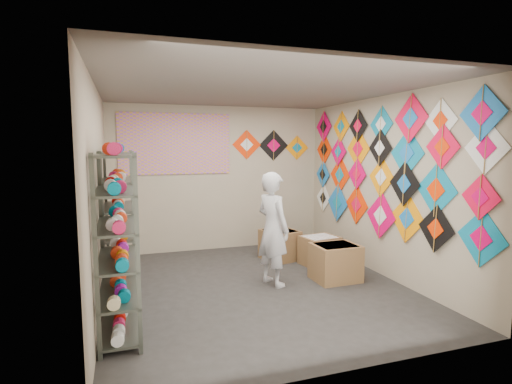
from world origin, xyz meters
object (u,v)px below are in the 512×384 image
object	(u,v)px
shelf_rack_back	(119,222)
carton_a	(335,262)
shopkeeper	(273,229)
carton_b	(320,251)
carton_c	(280,245)
shelf_rack_front	(118,244)

from	to	relation	value
shelf_rack_back	carton_a	distance (m)	3.10
shopkeeper	carton_a	size ratio (longest dim) A/B	2.51
carton_a	carton_b	size ratio (longest dim) A/B	1.11
carton_a	carton_c	distance (m)	1.32
shelf_rack_front	carton_c	size ratio (longest dim) A/B	3.25
shelf_rack_front	shelf_rack_back	world-z (taller)	same
shopkeeper	shelf_rack_back	bearing A→B (deg)	59.01
carton_c	carton_b	bearing A→B (deg)	-58.63
shelf_rack_front	carton_a	xyz separation A→B (m)	(2.98, 0.76, -0.68)
shelf_rack_back	carton_c	xyz separation A→B (m)	(2.61, 0.73, -0.69)
shelf_rack_front	carton_c	world-z (taller)	shelf_rack_front
carton_a	carton_b	distance (m)	0.79
shopkeeper	shelf_rack_front	bearing A→B (deg)	93.88
shopkeeper	carton_b	size ratio (longest dim) A/B	2.78
carton_a	shopkeeper	bearing A→B (deg)	170.92
shopkeeper	carton_c	xyz separation A→B (m)	(0.56, 1.14, -0.55)
carton_b	carton_c	world-z (taller)	carton_c
shelf_rack_back	carton_a	xyz separation A→B (m)	(2.98, -0.54, -0.68)
shelf_rack_back	carton_a	world-z (taller)	shelf_rack_back
shelf_rack_back	carton_c	size ratio (longest dim) A/B	3.25
shelf_rack_back	carton_b	xyz separation A→B (m)	(3.12, 0.23, -0.71)
carton_a	carton_c	world-z (taller)	carton_a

